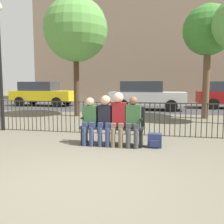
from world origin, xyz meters
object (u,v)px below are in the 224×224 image
(park_bench, at_px, (113,125))
(seated_person_3, at_px, (133,119))
(seated_person_2, at_px, (118,116))
(parked_car_1, at_px, (43,93))
(seated_person_0, at_px, (90,118))
(backpack, at_px, (155,141))
(tree_1, at_px, (208,31))
(seated_person_1, at_px, (105,117))
(parked_car_2, at_px, (146,95))
(tree_0, at_px, (76,30))

(park_bench, bearing_deg, seated_person_3, -14.05)
(seated_person_2, bearing_deg, parked_car_1, 125.30)
(park_bench, xyz_separation_m, seated_person_0, (-0.54, -0.13, 0.15))
(backpack, distance_m, tree_1, 6.75)
(tree_1, bearing_deg, seated_person_3, -113.90)
(seated_person_1, bearing_deg, tree_1, 60.57)
(seated_person_2, xyz_separation_m, parked_car_2, (0.06, 8.60, 0.12))
(seated_person_3, height_order, tree_1, tree_1)
(tree_1, relative_size, parked_car_2, 1.12)
(backpack, xyz_separation_m, parked_car_2, (-0.80, 8.57, 0.68))
(parked_car_1, xyz_separation_m, parked_car_2, (7.05, -1.28, 0.00))
(seated_person_1, distance_m, parked_car_1, 11.93)
(backpack, distance_m, parked_car_2, 8.63)
(park_bench, distance_m, tree_1, 6.87)
(seated_person_1, bearing_deg, backpack, 1.47)
(backpack, height_order, parked_car_2, parked_car_2)
(seated_person_3, xyz_separation_m, tree_1, (2.43, 5.49, 2.97))
(seated_person_0, height_order, seated_person_1, seated_person_1)
(backpack, distance_m, parked_car_1, 12.61)
(seated_person_1, height_order, tree_1, tree_1)
(seated_person_0, xyz_separation_m, seated_person_3, (1.05, 0.00, 0.02))
(backpack, xyz_separation_m, tree_1, (1.93, 5.45, 3.47))
(seated_person_2, relative_size, tree_0, 0.24)
(parked_car_1, bearing_deg, tree_0, -48.85)
(seated_person_1, height_order, parked_car_2, parked_car_2)
(backpack, bearing_deg, tree_0, 125.98)
(seated_person_3, bearing_deg, backpack, 3.57)
(seated_person_1, distance_m, tree_0, 6.57)
(seated_person_0, distance_m, parked_car_2, 8.64)
(tree_0, xyz_separation_m, tree_1, (5.65, 0.33, -0.23))
(tree_0, bearing_deg, seated_person_1, -63.63)
(tree_0, bearing_deg, tree_1, 3.31)
(seated_person_1, bearing_deg, seated_person_2, 0.68)
(tree_0, height_order, parked_car_2, tree_0)
(tree_0, bearing_deg, seated_person_0, -67.18)
(backpack, height_order, parked_car_1, parked_car_1)
(seated_person_2, height_order, backpack, seated_person_2)
(backpack, xyz_separation_m, parked_car_1, (-7.85, 9.85, 0.68))
(seated_person_1, xyz_separation_m, tree_0, (-2.56, 5.16, 3.18))
(tree_0, relative_size, parked_car_1, 1.26)
(seated_person_3, distance_m, parked_car_2, 8.61)
(park_bench, distance_m, parked_car_1, 11.92)
(tree_0, distance_m, parked_car_1, 6.96)
(seated_person_1, bearing_deg, seated_person_0, -179.45)
(parked_car_1, bearing_deg, backpack, -51.45)
(seated_person_0, xyz_separation_m, tree_1, (3.48, 5.49, 2.99))
(seated_person_1, xyz_separation_m, backpack, (1.17, 0.03, -0.53))
(park_bench, bearing_deg, seated_person_2, -38.01)
(park_bench, xyz_separation_m, tree_0, (-2.71, 5.03, 3.37))
(backpack, relative_size, parked_car_1, 0.08)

